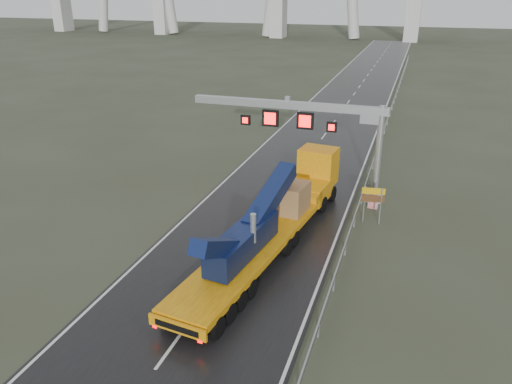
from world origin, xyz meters
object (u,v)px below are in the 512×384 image
(heavy_haul_truck, at_px, (280,210))
(exit_sign_pair, at_px, (373,198))
(striped_barrier, at_px, (373,201))
(sign_gantry, at_px, (315,123))

(heavy_haul_truck, distance_m, exit_sign_pair, 6.57)
(heavy_haul_truck, xyz_separation_m, exit_sign_pair, (5.38, 3.78, 0.00))
(exit_sign_pair, relative_size, striped_barrier, 2.33)
(sign_gantry, relative_size, striped_barrier, 13.30)
(heavy_haul_truck, relative_size, striped_barrier, 18.02)
(exit_sign_pair, xyz_separation_m, striped_barrier, (-0.13, 2.55, -1.27))
(heavy_haul_truck, bearing_deg, striped_barrier, 57.94)
(sign_gantry, bearing_deg, heavy_haul_truck, -92.80)
(sign_gantry, relative_size, heavy_haul_truck, 0.74)
(exit_sign_pair, bearing_deg, sign_gantry, 133.07)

